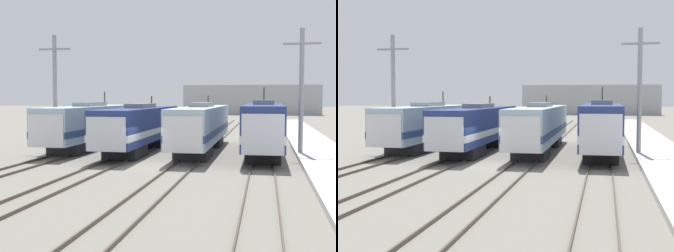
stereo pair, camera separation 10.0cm
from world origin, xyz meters
TOP-DOWN VIEW (x-y plane):
  - ground_plane at (0.00, 0.00)m, footprint 400.00×400.00m
  - rail_pair_far_left at (-7.47, 0.00)m, footprint 1.51×120.00m
  - rail_pair_center_left at (-2.49, 0.00)m, footprint 1.51×120.00m
  - rail_pair_center_right at (2.49, 0.00)m, footprint 1.51×120.00m
  - rail_pair_far_right at (7.47, 0.00)m, footprint 1.51×120.00m
  - locomotive_far_left at (-7.47, 8.44)m, footprint 2.94×17.18m
  - locomotive_center_left at (-2.49, 7.05)m, footprint 2.95×17.34m
  - locomotive_center_right at (2.49, 8.08)m, footprint 2.85×18.65m
  - locomotive_far_right at (7.47, 6.84)m, footprint 2.84×16.70m
  - catenary_tower_left at (-9.55, 6.42)m, footprint 2.76×0.35m
  - catenary_tower_right at (10.22, 6.42)m, footprint 2.76×0.35m
  - platform at (11.90, 0.00)m, footprint 4.00×120.00m
  - depot_building at (3.94, 94.93)m, footprint 34.78×8.93m

SIDE VIEW (x-z plane):
  - ground_plane at x=0.00m, z-range 0.00..0.00m
  - rail_pair_far_left at x=-7.47m, z-range 0.00..0.15m
  - rail_pair_center_left at x=-2.49m, z-range 0.00..0.15m
  - rail_pair_center_right at x=2.49m, z-range 0.00..0.15m
  - rail_pair_far_right at x=7.47m, z-range 0.00..0.15m
  - platform at x=11.90m, z-range 0.00..0.34m
  - locomotive_center_left at x=-2.49m, z-range -0.24..4.34m
  - locomotive_far_left at x=-7.47m, z-range -0.42..4.60m
  - locomotive_center_right at x=2.49m, z-range -0.23..4.41m
  - locomotive_far_right at x=7.47m, z-range -0.46..4.86m
  - depot_building at x=3.94m, z-range 0.00..7.62m
  - catenary_tower_left at x=-9.55m, z-range 0.21..9.82m
  - catenary_tower_right at x=10.22m, z-range 0.21..9.82m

